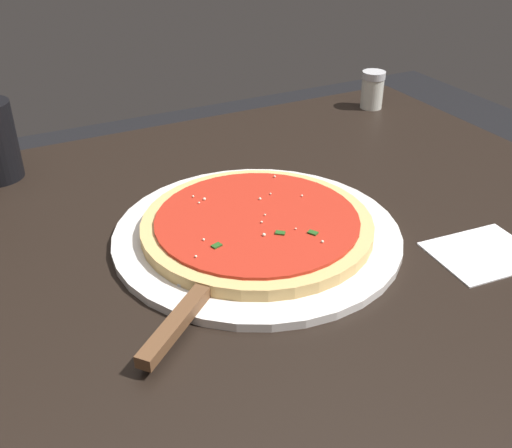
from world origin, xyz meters
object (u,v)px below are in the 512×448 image
Objects in this scene: pizza at (256,224)px; parmesan_shaker at (372,89)px; pizza_server at (194,303)px; napkin_folded_right at (483,253)px; serving_plate at (256,233)px.

parmesan_shaker is (0.43, 0.34, 0.02)m from pizza.
pizza_server reaches higher than napkin_folded_right.
parmesan_shaker is (0.57, 0.45, 0.02)m from pizza_server.
serving_plate is 0.29m from napkin_folded_right.
pizza_server is 1.54× the size of napkin_folded_right.
serving_plate reaches higher than napkin_folded_right.
serving_plate is 1.92× the size of pizza_server.
pizza is at bearing 40.24° from pizza_server.
serving_plate is at bearing -142.18° from parmesan_shaker.
parmesan_shaker is at bearing 68.66° from napkin_folded_right.
pizza_server is at bearing -139.76° from pizza.
serving_plate is at bearing 74.72° from pizza.
pizza_server is 0.37m from napkin_folded_right.
pizza is 1.54× the size of pizza_server.
napkin_folded_right is at bearing -8.54° from pizza_server.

